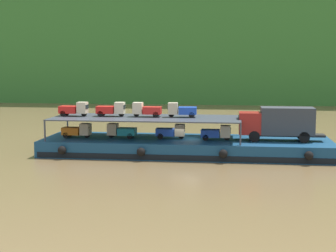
% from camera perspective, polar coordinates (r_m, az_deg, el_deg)
% --- Properties ---
extents(ground_plane, '(400.00, 400.00, 0.00)m').
position_cam_1_polar(ground_plane, '(49.45, 1.98, -3.14)').
color(ground_plane, brown).
extents(hillside_far_bank, '(136.39, 34.63, 40.43)m').
position_cam_1_polar(hillside_far_bank, '(123.16, 5.30, 13.57)').
color(hillside_far_bank, '#33702D').
rests_on(hillside_far_bank, ground).
extents(cargo_barge, '(27.10, 8.11, 1.50)m').
position_cam_1_polar(cargo_barge, '(49.29, 1.98, -2.29)').
color(cargo_barge, navy).
rests_on(cargo_barge, ground).
extents(covered_lorry, '(7.87, 2.33, 3.10)m').
position_cam_1_polar(covered_lorry, '(48.92, 12.03, 0.38)').
color(covered_lorry, maroon).
rests_on(covered_lorry, cargo_barge).
extents(cargo_rack, '(17.90, 6.69, 2.00)m').
position_cam_1_polar(cargo_rack, '(49.45, -2.39, 0.88)').
color(cargo_rack, '#383D47').
rests_on(cargo_rack, cargo_barge).
extents(mini_truck_lower_stern, '(2.79, 1.28, 1.38)m').
position_cam_1_polar(mini_truck_lower_stern, '(50.68, -9.94, -0.48)').
color(mini_truck_lower_stern, orange).
rests_on(mini_truck_lower_stern, cargo_barge).
extents(mini_truck_lower_aft, '(2.78, 1.26, 1.38)m').
position_cam_1_polar(mini_truck_lower_aft, '(49.89, -5.15, -0.53)').
color(mini_truck_lower_aft, teal).
rests_on(mini_truck_lower_aft, cargo_barge).
extents(mini_truck_lower_mid, '(2.77, 1.25, 1.38)m').
position_cam_1_polar(mini_truck_lower_mid, '(49.22, 0.33, -0.60)').
color(mini_truck_lower_mid, '#1E47B7').
rests_on(mini_truck_lower_mid, cargo_barge).
extents(mini_truck_lower_fore, '(2.77, 1.26, 1.38)m').
position_cam_1_polar(mini_truck_lower_fore, '(48.54, 5.34, -0.74)').
color(mini_truck_lower_fore, '#1E47B7').
rests_on(mini_truck_lower_fore, cargo_barge).
extents(mini_truck_upper_stern, '(2.77, 1.25, 1.38)m').
position_cam_1_polar(mini_truck_upper_stern, '(51.30, -10.27, 1.85)').
color(mini_truck_upper_stern, red).
rests_on(mini_truck_upper_stern, cargo_rack).
extents(mini_truck_upper_mid, '(2.75, 1.22, 1.38)m').
position_cam_1_polar(mini_truck_upper_mid, '(50.58, -6.25, 1.84)').
color(mini_truck_upper_mid, red).
rests_on(mini_truck_upper_mid, cargo_rack).
extents(mini_truck_upper_fore, '(2.74, 1.21, 1.38)m').
position_cam_1_polar(mini_truck_upper_fore, '(49.83, -2.38, 1.80)').
color(mini_truck_upper_fore, red).
rests_on(mini_truck_upper_fore, cargo_rack).
extents(mini_truck_upper_bow, '(2.79, 1.29, 1.38)m').
position_cam_1_polar(mini_truck_upper_bow, '(49.48, 1.52, 1.77)').
color(mini_truck_upper_bow, '#1E47B7').
rests_on(mini_truck_upper_bow, cargo_rack).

